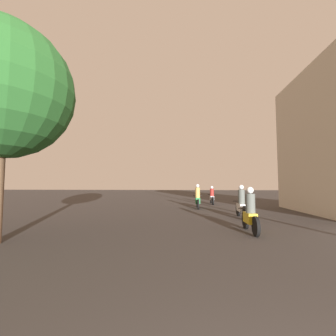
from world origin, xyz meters
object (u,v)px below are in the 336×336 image
motorcycle_yellow (250,214)px  motorcycle_green (198,199)px  motorcycle_silver (212,197)px  street_tree (2,90)px  motorcycle_white (241,205)px

motorcycle_yellow → motorcycle_green: size_ratio=0.90×
motorcycle_silver → street_tree: street_tree is taller
motorcycle_white → street_tree: street_tree is taller
street_tree → motorcycle_silver: bearing=59.4°
motorcycle_white → street_tree: 10.52m
motorcycle_white → motorcycle_silver: motorcycle_white is taller
motorcycle_white → street_tree: bearing=-147.7°
motorcycle_yellow → motorcycle_silver: size_ratio=0.89×
street_tree → motorcycle_white: bearing=33.3°
motorcycle_silver → street_tree: bearing=-124.3°
motorcycle_silver → motorcycle_yellow: bearing=-93.5°
motorcycle_yellow → motorcycle_white: size_ratio=0.95×
motorcycle_silver → street_tree: 15.52m
motorcycle_yellow → motorcycle_green: (-1.40, 7.65, 0.02)m
motorcycle_yellow → motorcycle_silver: bearing=85.6°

